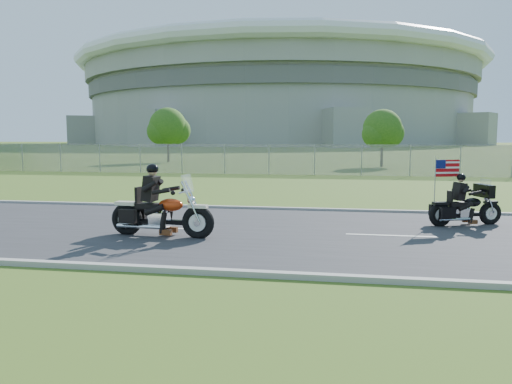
# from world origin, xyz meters

# --- Properties ---
(ground) EXTENTS (420.00, 420.00, 0.00)m
(ground) POSITION_xyz_m (0.00, 0.00, 0.00)
(ground) COLOR #355119
(ground) RESTS_ON ground
(road) EXTENTS (120.00, 8.00, 0.04)m
(road) POSITION_xyz_m (0.00, 0.00, 0.02)
(road) COLOR #28282B
(road) RESTS_ON ground
(curb_north) EXTENTS (120.00, 0.18, 0.12)m
(curb_north) POSITION_xyz_m (0.00, 4.05, 0.05)
(curb_north) COLOR #9E9B93
(curb_north) RESTS_ON ground
(curb_south) EXTENTS (120.00, 0.18, 0.12)m
(curb_south) POSITION_xyz_m (0.00, -4.05, 0.05)
(curb_south) COLOR #9E9B93
(curb_south) RESTS_ON ground
(fence) EXTENTS (60.00, 0.03, 2.00)m
(fence) POSITION_xyz_m (-5.00, 20.00, 1.00)
(fence) COLOR gray
(fence) RESTS_ON ground
(stadium) EXTENTS (140.40, 140.40, 29.20)m
(stadium) POSITION_xyz_m (-20.00, 170.00, 15.58)
(stadium) COLOR #A3A099
(stadium) RESTS_ON ground
(tree_fence_near) EXTENTS (3.52, 3.28, 4.75)m
(tree_fence_near) POSITION_xyz_m (6.04, 30.04, 2.97)
(tree_fence_near) COLOR #382316
(tree_fence_near) RESTS_ON ground
(tree_fence_mid) EXTENTS (3.96, 3.69, 5.30)m
(tree_fence_mid) POSITION_xyz_m (-13.95, 34.04, 3.30)
(tree_fence_mid) COLOR #382316
(tree_fence_mid) RESTS_ON ground
(motorcycle_lead) EXTENTS (2.75, 0.79, 1.85)m
(motorcycle_lead) POSITION_xyz_m (-1.65, -1.00, 0.58)
(motorcycle_lead) COLOR black
(motorcycle_lead) RESTS_ON ground
(motorcycle_follow) EXTENTS (2.12, 1.10, 1.84)m
(motorcycle_follow) POSITION_xyz_m (6.18, 1.90, 0.51)
(motorcycle_follow) COLOR black
(motorcycle_follow) RESTS_ON ground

